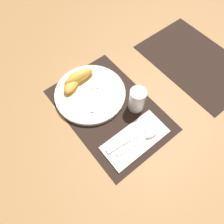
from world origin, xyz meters
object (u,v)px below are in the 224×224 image
object	(u,v)px
plate	(90,94)
fork	(95,90)
spoon	(146,136)
juice_glass	(137,101)
citrus_wedge_1	(72,83)
citrus_wedge_0	(79,78)
knife	(132,137)

from	to	relation	value
plate	fork	world-z (taller)	fork
plate	spoon	bearing A→B (deg)	9.90
juice_glass	plate	bearing A→B (deg)	-145.75
fork	citrus_wedge_1	bearing A→B (deg)	-144.28
fork	citrus_wedge_1	xyz separation A→B (m)	(-0.08, -0.05, 0.01)
fork	citrus_wedge_0	xyz separation A→B (m)	(-0.08, -0.02, 0.02)
knife	citrus_wedge_1	xyz separation A→B (m)	(-0.31, -0.04, 0.02)
spoon	citrus_wedge_1	world-z (taller)	citrus_wedge_1
spoon	citrus_wedge_1	distance (m)	0.35
juice_glass	fork	distance (m)	0.17
knife	citrus_wedge_0	bearing A→B (deg)	-178.47
spoon	fork	bearing A→B (deg)	-174.59
fork	knife	bearing A→B (deg)	-3.31
fork	spoon	bearing A→B (deg)	5.41
citrus_wedge_0	citrus_wedge_1	distance (m)	0.03
citrus_wedge_1	spoon	bearing A→B (deg)	13.03
knife	fork	distance (m)	0.24
juice_glass	knife	distance (m)	0.14
citrus_wedge_0	spoon	bearing A→B (deg)	7.87
knife	spoon	distance (m)	0.05
plate	fork	distance (m)	0.02
plate	juice_glass	distance (m)	0.19
citrus_wedge_1	knife	bearing A→B (deg)	7.33
fork	juice_glass	bearing A→B (deg)	28.78
juice_glass	spoon	world-z (taller)	juice_glass
plate	fork	size ratio (longest dim) A/B	1.91
plate	juice_glass	bearing A→B (deg)	34.25
juice_glass	citrus_wedge_0	bearing A→B (deg)	-155.13
juice_glass	fork	bearing A→B (deg)	-151.22
knife	juice_glass	bearing A→B (deg)	131.74
plate	citrus_wedge_1	world-z (taller)	citrus_wedge_1
knife	citrus_wedge_0	xyz separation A→B (m)	(-0.31, -0.01, 0.03)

